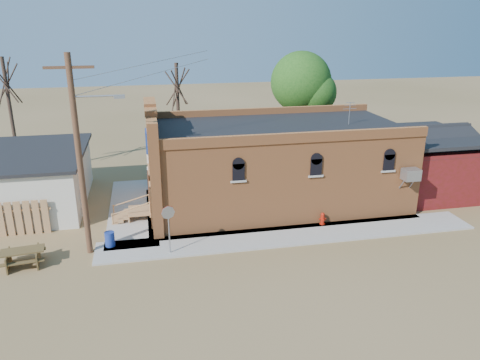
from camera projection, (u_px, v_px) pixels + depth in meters
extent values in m
plane|color=brown|center=(267.00, 247.00, 22.20)|extent=(120.00, 120.00, 0.00)
cube|color=#9E9991|center=(292.00, 235.00, 23.31)|extent=(19.00, 2.20, 0.08)
cube|color=#9E9991|center=(133.00, 209.00, 26.53)|extent=(2.60, 10.00, 0.08)
cube|color=#CD743E|center=(277.00, 166.00, 26.94)|extent=(14.00, 7.00, 4.50)
cube|color=black|center=(278.00, 127.00, 26.19)|extent=(13.80, 6.80, 0.12)
cube|color=#CD743E|center=(153.00, 162.00, 25.38)|extent=(0.50, 7.40, 5.80)
cube|color=navy|center=(147.00, 149.00, 23.86)|extent=(0.08, 1.10, 1.56)
cube|color=#96959B|center=(411.00, 174.00, 24.34)|extent=(0.85, 0.65, 0.60)
cube|color=#57180E|center=(424.00, 167.00, 28.98)|extent=(5.00, 6.00, 3.20)
cylinder|color=#452E1B|center=(79.00, 159.00, 20.27)|extent=(0.26, 0.26, 9.00)
cube|color=#452E1B|center=(69.00, 67.00, 19.00)|extent=(2.00, 0.12, 0.12)
cylinder|color=#96959B|center=(95.00, 96.00, 19.56)|extent=(1.80, 0.08, 0.08)
cube|color=#96959B|center=(119.00, 97.00, 19.77)|extent=(0.45, 0.22, 0.14)
cylinder|color=#453327|center=(178.00, 118.00, 32.43)|extent=(0.24, 0.24, 7.50)
cylinder|color=#453327|center=(12.00, 118.00, 31.16)|extent=(0.24, 0.24, 8.00)
cylinder|color=#453327|center=(299.00, 120.00, 34.82)|extent=(0.28, 0.28, 6.30)
sphere|color=#1A4A15|center=(301.00, 82.00, 33.91)|extent=(4.40, 4.40, 4.40)
cylinder|color=#9F1709|center=(322.00, 224.00, 24.49)|extent=(0.29, 0.29, 0.05)
cylinder|color=#9F1709|center=(322.00, 219.00, 24.40)|extent=(0.20, 0.20, 0.49)
sphere|color=#9F1709|center=(323.00, 214.00, 24.32)|extent=(0.20, 0.20, 0.20)
cylinder|color=#9F1709|center=(323.00, 220.00, 24.29)|extent=(0.09, 0.11, 0.09)
cylinder|color=#9F1709|center=(320.00, 219.00, 24.38)|extent=(0.11, 0.09, 0.09)
cylinder|color=#9F1709|center=(325.00, 219.00, 24.43)|extent=(0.11, 0.09, 0.09)
cylinder|color=#96959B|center=(169.00, 232.00, 21.19)|extent=(0.06, 0.06, 2.09)
cylinder|color=#96959B|center=(168.00, 213.00, 20.86)|extent=(0.61, 0.19, 0.63)
cylinder|color=#AD1209|center=(168.00, 212.00, 20.89)|extent=(0.61, 0.19, 0.63)
cylinder|color=navy|center=(110.00, 239.00, 22.04)|extent=(0.49, 0.49, 0.71)
cube|color=brown|center=(8.00, 260.00, 20.27)|extent=(0.23, 1.39, 0.70)
cube|color=brown|center=(38.00, 256.00, 20.63)|extent=(0.23, 1.39, 0.70)
cube|color=brown|center=(22.00, 251.00, 20.33)|extent=(1.88, 1.01, 0.06)
cube|color=brown|center=(22.00, 263.00, 19.93)|extent=(1.81, 0.46, 0.05)
cube|color=brown|center=(24.00, 251.00, 20.92)|extent=(1.81, 0.46, 0.05)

